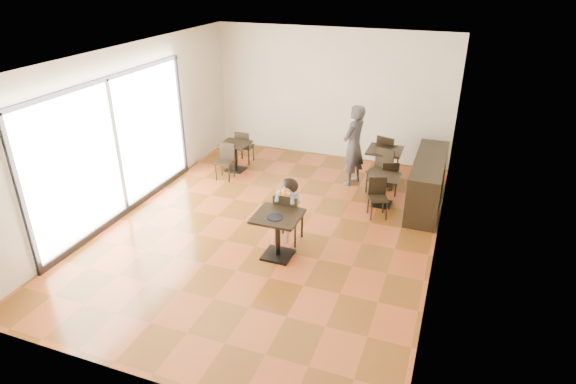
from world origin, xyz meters
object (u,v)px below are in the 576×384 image
at_px(child_table, 278,236).
at_px(chair_left_a, 245,146).
at_px(cafe_table_mid, 383,190).
at_px(chair_left_b, 225,162).
at_px(cafe_table_back, 383,166).
at_px(cafe_table_left, 235,157).
at_px(child_chair, 289,217).
at_px(adult_patron, 354,146).
at_px(child, 289,211).
at_px(chair_back_b, 379,172).
at_px(chair_mid_a, 388,177).
at_px(chair_back_a, 388,154).
at_px(chair_mid_b, 378,199).

distance_m(child_table, chair_left_a, 4.37).
distance_m(cafe_table_mid, chair_left_b, 3.66).
relative_size(cafe_table_back, chair_left_a, 0.96).
xyz_separation_m(child_table, cafe_table_mid, (1.33, 2.55, -0.07)).
distance_m(cafe_table_left, cafe_table_back, 3.50).
bearing_deg(chair_left_b, child_chair, -44.01).
xyz_separation_m(adult_patron, chair_left_b, (-2.81, -0.78, -0.50)).
bearing_deg(cafe_table_left, cafe_table_mid, -9.34).
distance_m(cafe_table_mid, cafe_table_left, 3.71).
distance_m(child, chair_back_b, 2.82).
height_order(child, cafe_table_left, child).
bearing_deg(chair_mid_a, child_chair, 39.64).
bearing_deg(cafe_table_left, chair_back_a, 17.34).
height_order(cafe_table_left, chair_back_a, chair_back_a).
distance_m(child_chair, chair_left_b, 3.10).
xyz_separation_m(child, cafe_table_left, (-2.33, 2.60, -0.26)).
bearing_deg(adult_patron, chair_back_a, 161.08).
bearing_deg(chair_back_b, cafe_table_left, -161.83).
relative_size(chair_mid_b, chair_back_a, 0.83).
height_order(child_chair, cafe_table_mid, child_chair).
relative_size(chair_left_a, chair_back_b, 0.87).
relative_size(child, chair_back_a, 1.27).
relative_size(cafe_table_left, cafe_table_back, 0.87).
bearing_deg(child_chair, chair_back_b, -113.67).
xyz_separation_m(child_table, adult_patron, (0.48, 3.38, 0.51)).
relative_size(cafe_table_back, chair_left_b, 0.96).
relative_size(child, cafe_table_mid, 1.85).
height_order(child, chair_back_b, child).
xyz_separation_m(chair_mid_b, chair_back_b, (-0.20, 1.13, 0.08)).
height_order(chair_mid_a, chair_back_b, chair_back_b).
bearing_deg(chair_left_a, chair_mid_b, 152.46).
height_order(chair_left_a, chair_left_b, same).
bearing_deg(child, chair_back_a, 72.91).
bearing_deg(cafe_table_mid, chair_left_b, 179.20).
bearing_deg(child_table, child_chair, 90.00).
bearing_deg(chair_back_a, chair_back_b, 108.49).
distance_m(child_chair, chair_mid_a, 2.88).
xyz_separation_m(child, cafe_table_back, (1.13, 3.13, -0.21)).
xyz_separation_m(child, chair_mid_a, (1.33, 2.55, -0.21)).
bearing_deg(cafe_table_back, chair_back_a, 90.00).
distance_m(cafe_table_back, chair_mid_b, 1.69).
distance_m(cafe_table_left, chair_mid_a, 3.66).
relative_size(child, chair_mid_b, 1.54).
bearing_deg(cafe_table_back, chair_mid_b, -83.32).
relative_size(child_table, chair_back_a, 0.84).
height_order(cafe_table_back, chair_left_b, chair_left_b).
height_order(child_chair, chair_mid_a, child_chair).
height_order(child_table, cafe_table_mid, child_table).
xyz_separation_m(cafe_table_back, chair_back_a, (0.00, 0.55, 0.08)).
bearing_deg(chair_back_a, cafe_table_back, 108.49).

